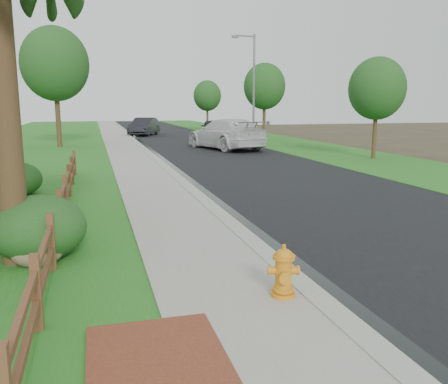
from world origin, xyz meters
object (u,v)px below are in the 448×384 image
object	(u,v)px
dark_car_mid	(213,129)
ranch_fence	(63,200)
white_suv	(226,134)
streetlight	(252,83)
fire_hydrant	(284,273)

from	to	relation	value
dark_car_mid	ranch_fence	bearing A→B (deg)	82.80
white_suv	streetlight	bearing A→B (deg)	-149.12
fire_hydrant	white_suv	distance (m)	24.96
ranch_fence	streetlight	xyz separation A→B (m)	(12.15, 21.21, 3.87)
fire_hydrant	dark_car_mid	xyz separation A→B (m)	(7.30, 33.56, 0.40)
ranch_fence	fire_hydrant	distance (m)	6.87
ranch_fence	streetlight	size ratio (longest dim) A/B	2.14
ranch_fence	white_suv	distance (m)	20.60
fire_hydrant	dark_car_mid	bearing A→B (deg)	77.73
streetlight	dark_car_mid	bearing A→B (deg)	101.85
ranch_fence	white_suv	world-z (taller)	white_suv
fire_hydrant	streetlight	size ratio (longest dim) A/B	0.10
dark_car_mid	streetlight	xyz separation A→B (m)	(1.35, -6.44, 3.62)
white_suv	fire_hydrant	bearing A→B (deg)	61.51
dark_car_mid	fire_hydrant	bearing A→B (deg)	91.86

